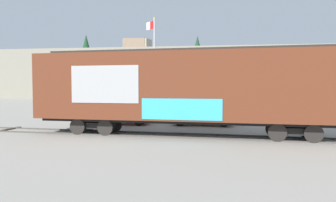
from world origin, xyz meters
TOP-DOWN VIEW (x-y plane):
  - ground_plane at (0.00, 0.00)m, footprint 260.00×260.00m
  - track at (-3.36, 0.14)m, footprint 59.96×5.88m
  - freight_car at (-1.40, -0.00)m, footprint 17.66×3.95m
  - flagpole at (-5.57, 11.64)m, footprint 1.02×1.06m
  - hillside at (-0.05, 63.82)m, footprint 126.37×33.24m
  - parked_car_red at (-6.73, 4.89)m, footprint 4.40×2.11m
  - parked_car_tan at (-0.84, 5.09)m, footprint 4.41×2.02m

SIDE VIEW (x-z plane):
  - ground_plane at x=0.00m, z-range 0.00..0.00m
  - track at x=-3.36m, z-range 0.00..0.08m
  - parked_car_red at x=-6.73m, z-range -0.02..1.68m
  - parked_car_tan at x=-0.84m, z-range 0.03..1.68m
  - freight_car at x=-1.40m, z-range 0.29..5.18m
  - hillside at x=-0.05m, z-range -2.15..13.09m
  - flagpole at x=-5.57m, z-range 1.07..10.16m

